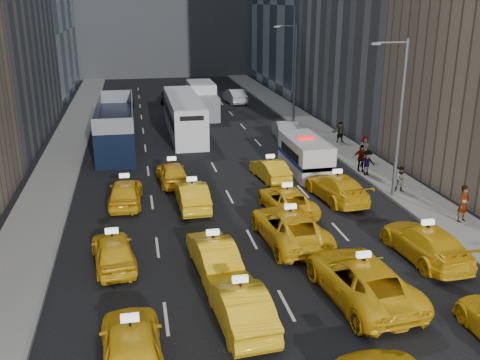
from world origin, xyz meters
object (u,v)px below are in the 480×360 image
object	(u,v)px
double_decker	(116,126)
pedestrian_0	(464,204)
city_bus	(184,116)
box_truck	(202,100)
nypd_van	(305,156)

from	to	relation	value
double_decker	pedestrian_0	bearing A→B (deg)	-43.87
city_bus	box_truck	world-z (taller)	box_truck
nypd_van	box_truck	size ratio (longest dim) A/B	0.81
city_bus	box_truck	bearing A→B (deg)	72.36
city_bus	pedestrian_0	xyz separation A→B (m)	(11.97, -22.47, -0.48)
box_truck	pedestrian_0	world-z (taller)	box_truck
city_bus	box_truck	xyz separation A→B (m)	(2.53, 7.11, 0.01)
double_decker	city_bus	size ratio (longest dim) A/B	0.97
box_truck	nypd_van	bearing A→B (deg)	-73.23
double_decker	pedestrian_0	size ratio (longest dim) A/B	6.32
double_decker	pedestrian_0	distance (m)	25.86
double_decker	box_truck	xyz separation A→B (m)	(8.14, 10.64, -0.14)
nypd_van	box_truck	world-z (taller)	box_truck
city_bus	pedestrian_0	size ratio (longest dim) A/B	6.49
box_truck	city_bus	bearing A→B (deg)	-105.21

